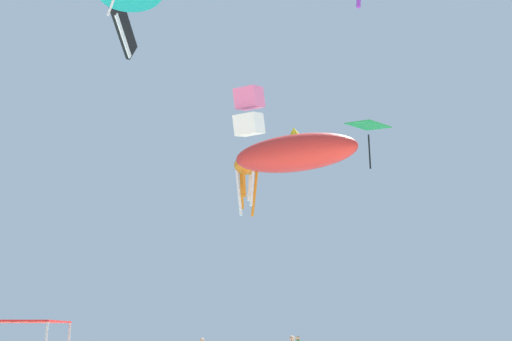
{
  "coord_description": "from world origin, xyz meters",
  "views": [
    {
      "loc": [
        -2.42,
        -19.55,
        1.93
      ],
      "look_at": [
        0.16,
        11.72,
        10.85
      ],
      "focal_mm": 39.8,
      "sensor_mm": 36.0,
      "label": 1
    }
  ],
  "objects_px": {
    "kite_diamond_green": "(368,128)",
    "kite_inflatable_red": "(295,153)",
    "kite_box_pink": "(249,111)",
    "kite_octopus_orange": "(247,168)",
    "canopy_tent": "(17,324)",
    "kite_parafoil_black": "(124,29)"
  },
  "relations": [
    {
      "from": "kite_diamond_green",
      "to": "kite_parafoil_black",
      "type": "distance_m",
      "value": 21.42
    },
    {
      "from": "kite_octopus_orange",
      "to": "kite_box_pink",
      "type": "bearing_deg",
      "value": 19.99
    },
    {
      "from": "kite_parafoil_black",
      "to": "kite_inflatable_red",
      "type": "bearing_deg",
      "value": -78.53
    },
    {
      "from": "kite_diamond_green",
      "to": "kite_parafoil_black",
      "type": "xyz_separation_m",
      "value": [
        -19.17,
        -9.01,
        3.23
      ]
    },
    {
      "from": "kite_diamond_green",
      "to": "kite_parafoil_black",
      "type": "bearing_deg",
      "value": 172.09
    },
    {
      "from": "canopy_tent",
      "to": "kite_parafoil_black",
      "type": "relative_size",
      "value": 0.66
    },
    {
      "from": "canopy_tent",
      "to": "kite_octopus_orange",
      "type": "height_order",
      "value": "kite_octopus_orange"
    },
    {
      "from": "kite_box_pink",
      "to": "kite_octopus_orange",
      "type": "bearing_deg",
      "value": 117.72
    },
    {
      "from": "kite_diamond_green",
      "to": "kite_box_pink",
      "type": "height_order",
      "value": "kite_diamond_green"
    },
    {
      "from": "kite_box_pink",
      "to": "kite_octopus_orange",
      "type": "xyz_separation_m",
      "value": [
        1.08,
        17.65,
        2.49
      ]
    },
    {
      "from": "kite_diamond_green",
      "to": "kite_inflatable_red",
      "type": "distance_m",
      "value": 12.44
    },
    {
      "from": "kite_diamond_green",
      "to": "kite_inflatable_red",
      "type": "relative_size",
      "value": 0.46
    },
    {
      "from": "kite_inflatable_red",
      "to": "kite_octopus_orange",
      "type": "relative_size",
      "value": 1.96
    },
    {
      "from": "kite_inflatable_red",
      "to": "kite_diamond_green",
      "type": "bearing_deg",
      "value": 76.03
    },
    {
      "from": "kite_diamond_green",
      "to": "kite_inflatable_red",
      "type": "xyz_separation_m",
      "value": [
        -7.57,
        -8.46,
        -5.09
      ]
    },
    {
      "from": "kite_inflatable_red",
      "to": "canopy_tent",
      "type": "bearing_deg",
      "value": -98.98
    },
    {
      "from": "kite_octopus_orange",
      "to": "kite_parafoil_black",
      "type": "bearing_deg",
      "value": -32.83
    },
    {
      "from": "kite_box_pink",
      "to": "kite_octopus_orange",
      "type": "relative_size",
      "value": 0.52
    },
    {
      "from": "kite_octopus_orange",
      "to": "canopy_tent",
      "type": "bearing_deg",
      "value": 0.48
    },
    {
      "from": "kite_diamond_green",
      "to": "kite_octopus_orange",
      "type": "bearing_deg",
      "value": 163.82
    },
    {
      "from": "canopy_tent",
      "to": "kite_box_pink",
      "type": "distance_m",
      "value": 12.38
    },
    {
      "from": "kite_inflatable_red",
      "to": "kite_parafoil_black",
      "type": "bearing_deg",
      "value": -149.46
    }
  ]
}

